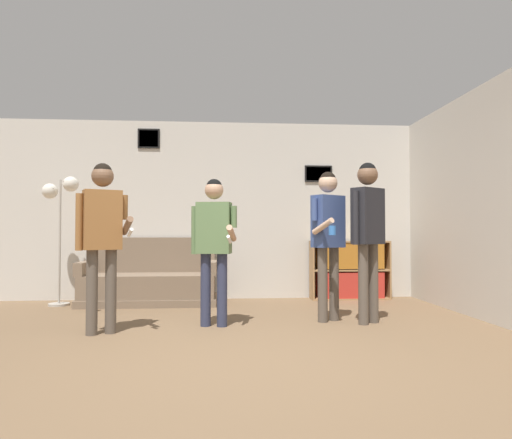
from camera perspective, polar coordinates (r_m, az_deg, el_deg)
name	(u,v)px	position (r m, az deg, el deg)	size (l,w,h in m)	color
ground_plane	(241,369)	(3.52, -1.85, -18.18)	(20.00, 20.00, 0.00)	brown
wall_back	(231,210)	(7.02, -3.11, 1.21)	(8.04, 0.08, 2.70)	beige
wall_right	(475,203)	(5.99, 25.71, 1.84)	(0.06, 6.00, 2.70)	beige
couch	(150,282)	(6.71, -13.09, -7.62)	(1.88, 0.80, 0.93)	#7A6651
bookshelf	(350,270)	(7.08, 11.64, -6.21)	(1.19, 0.30, 0.88)	#A87F51
floor_lamp	(60,203)	(6.88, -23.28, 1.93)	(0.49, 0.28, 1.78)	#ADA89E
person_player_foreground_left	(102,228)	(4.78, -18.68, -1.06)	(0.58, 0.40, 1.70)	brown
person_player_foreground_center	(214,236)	(4.92, -5.28, -2.12)	(0.49, 0.50, 1.58)	#2D334C
person_watcher_holding_cup	(328,229)	(5.25, 9.03, -1.15)	(0.44, 0.57, 1.70)	brown
person_spectator_near_bookshelf	(368,223)	(5.20, 13.82, -0.45)	(0.42, 0.37, 1.78)	brown
bottle_on_floor	(95,304)	(6.26, -19.50, -9.92)	(0.06, 0.06, 0.24)	black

